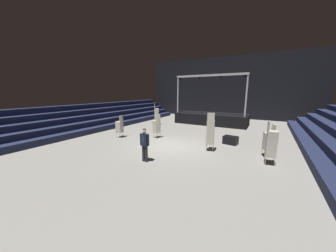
# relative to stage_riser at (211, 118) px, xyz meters

# --- Properties ---
(ground_plane) EXTENTS (22.00, 30.00, 0.10)m
(ground_plane) POSITION_rel_stage_riser_xyz_m (-0.00, -9.12, -0.70)
(ground_plane) COLOR slate
(arena_end_wall) EXTENTS (22.00, 0.30, 8.00)m
(arena_end_wall) POSITION_rel_stage_riser_xyz_m (-0.00, 5.88, 3.35)
(arena_end_wall) COLOR black
(arena_end_wall) RESTS_ON ground_plane
(bleacher_bank_left) EXTENTS (3.75, 24.00, 2.25)m
(bleacher_bank_left) POSITION_rel_stage_riser_xyz_m (-9.12, -8.12, 0.47)
(bleacher_bank_left) COLOR #191E38
(bleacher_bank_left) RESTS_ON ground_plane
(stage_riser) EXTENTS (7.49, 2.93, 5.17)m
(stage_riser) POSITION_rel_stage_riser_xyz_m (0.00, 0.00, 0.00)
(stage_riser) COLOR black
(stage_riser) RESTS_ON ground_plane
(man_with_tie) EXTENTS (0.57, 0.25, 1.72)m
(man_with_tie) POSITION_rel_stage_riser_xyz_m (0.16, -12.05, 0.32)
(man_with_tie) COLOR black
(man_with_tie) RESTS_ON ground_plane
(chair_stack_front_left) EXTENTS (0.57, 0.57, 1.79)m
(chair_stack_front_left) POSITION_rel_stage_riser_xyz_m (-1.91, -7.87, 0.25)
(chair_stack_front_left) COLOR #B2B5BA
(chair_stack_front_left) RESTS_ON ground_plane
(chair_stack_front_right) EXTENTS (0.61, 0.61, 2.22)m
(chair_stack_front_right) POSITION_rel_stage_riser_xyz_m (-4.85, -3.46, 0.46)
(chair_stack_front_right) COLOR #B2B5BA
(chair_stack_front_right) RESTS_ON ground_plane
(chair_stack_mid_left) EXTENTS (0.52, 0.52, 2.31)m
(chair_stack_mid_left) POSITION_rel_stage_riser_xyz_m (2.51, -8.77, 0.50)
(chair_stack_mid_left) COLOR #B2B5BA
(chair_stack_mid_left) RESTS_ON ground_plane
(chair_stack_mid_right) EXTENTS (0.52, 0.52, 1.71)m
(chair_stack_mid_right) POSITION_rel_stage_riser_xyz_m (-4.45, -9.18, 0.21)
(chair_stack_mid_right) COLOR #B2B5BA
(chair_stack_mid_right) RESTS_ON ground_plane
(chair_stack_mid_centre) EXTENTS (0.49, 0.49, 2.14)m
(chair_stack_mid_centre) POSITION_rel_stage_riser_xyz_m (5.62, -9.32, 0.42)
(chair_stack_mid_centre) COLOR #B2B5BA
(chair_stack_mid_centre) RESTS_ON ground_plane
(chair_stack_rear_left) EXTENTS (0.57, 0.57, 1.79)m
(chair_stack_rear_left) POSITION_rel_stage_riser_xyz_m (5.52, -8.19, 0.25)
(chair_stack_rear_left) COLOR #B2B5BA
(chair_stack_rear_left) RESTS_ON ground_plane
(equipment_road_case) EXTENTS (0.99, 0.75, 0.54)m
(equipment_road_case) POSITION_rel_stage_riser_xyz_m (3.33, -6.76, -0.38)
(equipment_road_case) COLOR black
(equipment_road_case) RESTS_ON ground_plane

